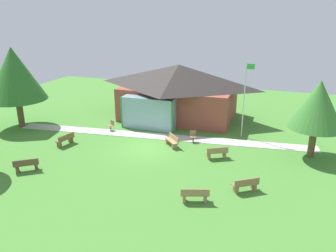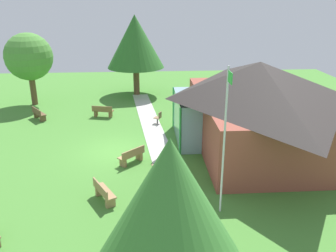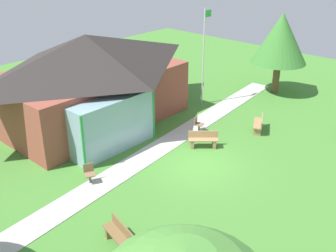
% 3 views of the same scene
% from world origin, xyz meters
% --- Properties ---
extents(ground_plane, '(44.00, 44.00, 0.00)m').
position_xyz_m(ground_plane, '(0.00, 0.00, 0.00)').
color(ground_plane, '#478433').
extents(pavilion, '(10.93, 7.98, 4.92)m').
position_xyz_m(pavilion, '(-0.10, 7.65, 2.56)').
color(pavilion, brown).
rests_on(pavilion, ground_plane).
extents(footpath, '(23.88, 3.74, 0.03)m').
position_xyz_m(footpath, '(0.00, 2.42, 0.01)').
color(footpath, '#BCB7B2').
rests_on(footpath, ground_plane).
extents(flagpole, '(0.64, 0.08, 5.92)m').
position_xyz_m(flagpole, '(6.22, 4.57, 3.25)').
color(flagpole, silver).
rests_on(flagpole, ground_plane).
extents(bench_rear_near_path, '(1.34, 1.40, 0.84)m').
position_xyz_m(bench_rear_near_path, '(1.58, 0.89, 0.40)').
color(bench_rear_near_path, '#9E7A51').
rests_on(bench_rear_near_path, ground_plane).
extents(bench_front_left, '(1.47, 1.24, 0.84)m').
position_xyz_m(bench_front_left, '(-5.79, -5.85, 0.40)').
color(bench_front_left, brown).
rests_on(bench_front_left, ground_plane).
extents(bench_mid_left, '(0.79, 1.56, 0.84)m').
position_xyz_m(bench_mid_left, '(-6.04, -1.41, 0.40)').
color(bench_mid_left, brown).
rests_on(bench_mid_left, ground_plane).
extents(bench_mid_right, '(1.53, 1.10, 0.84)m').
position_xyz_m(bench_mid_right, '(5.10, -0.19, 0.40)').
color(bench_mid_right, '#9E7A51').
rests_on(bench_mid_right, ground_plane).
extents(patio_chair_west, '(0.59, 0.59, 0.86)m').
position_xyz_m(patio_chair_west, '(-4.28, 2.50, 0.42)').
color(patio_chair_west, '#8C6B4C').
rests_on(patio_chair_west, ground_plane).
extents(patio_chair_lawn_spare, '(0.57, 0.57, 0.86)m').
position_xyz_m(patio_chair_lawn_spare, '(2.82, 2.21, 0.42)').
color(patio_chair_lawn_spare, '#8C6B4C').
rests_on(patio_chair_lawn_spare, ground_plane).
extents(tree_lawn_corner, '(3.62, 3.62, 5.62)m').
position_xyz_m(tree_lawn_corner, '(-9.56, -7.20, 3.78)').
color(tree_lawn_corner, brown).
rests_on(tree_lawn_corner, ground_plane).
extents(tree_west_hedge, '(4.84, 4.84, 6.77)m').
position_xyz_m(tree_west_hedge, '(-12.05, 0.92, 4.57)').
color(tree_west_hedge, brown).
rests_on(tree_west_hedge, ground_plane).
extents(tree_east_hedge, '(3.58, 3.58, 5.33)m').
position_xyz_m(tree_east_hedge, '(11.15, 2.17, 3.69)').
color(tree_east_hedge, brown).
rests_on(tree_east_hedge, ground_plane).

